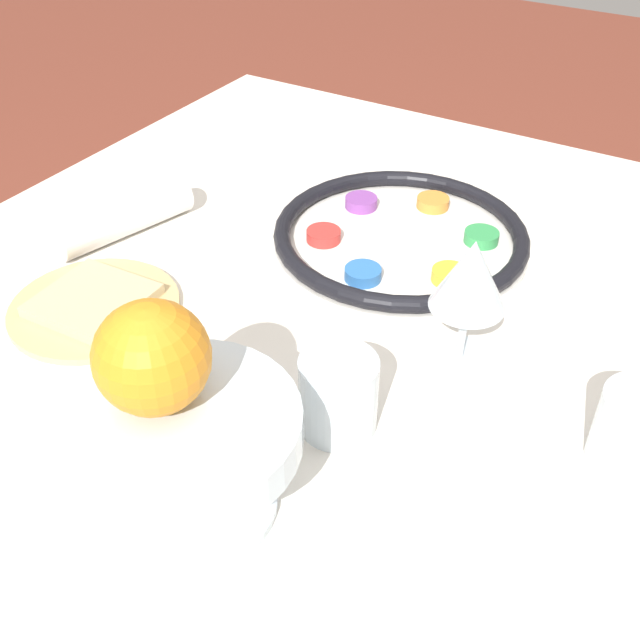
# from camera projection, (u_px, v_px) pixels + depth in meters

# --- Properties ---
(dining_table) EXTENTS (1.17, 1.02, 0.71)m
(dining_table) POSITION_uv_depth(u_px,v_px,m) (320.00, 534.00, 1.01)
(dining_table) COLOR silver
(dining_table) RESTS_ON ground_plane
(seder_plate) EXTENTS (0.31, 0.31, 0.03)m
(seder_plate) POSITION_uv_depth(u_px,v_px,m) (402.00, 237.00, 0.91)
(seder_plate) COLOR silver
(seder_plate) RESTS_ON dining_table
(wine_glass) EXTENTS (0.07, 0.07, 0.14)m
(wine_glass) POSITION_uv_depth(u_px,v_px,m) (470.00, 279.00, 0.70)
(wine_glass) COLOR silver
(wine_glass) RESTS_ON dining_table
(fruit_stand) EXTENTS (0.18, 0.18, 0.10)m
(fruit_stand) POSITION_uv_depth(u_px,v_px,m) (187.00, 441.00, 0.57)
(fruit_stand) COLOR silver
(fruit_stand) RESTS_ON dining_table
(orange_fruit) EXTENTS (0.09, 0.09, 0.09)m
(orange_fruit) POSITION_uv_depth(u_px,v_px,m) (152.00, 357.00, 0.53)
(orange_fruit) COLOR orange
(orange_fruit) RESTS_ON fruit_stand
(bread_plate) EXTENTS (0.18, 0.18, 0.02)m
(bread_plate) POSITION_uv_depth(u_px,v_px,m) (94.00, 305.00, 0.82)
(bread_plate) COLOR tan
(bread_plate) RESTS_ON dining_table
(napkin_roll) EXTENTS (0.19, 0.09, 0.05)m
(napkin_roll) POSITION_uv_depth(u_px,v_px,m) (123.00, 217.00, 0.94)
(napkin_roll) COLOR white
(napkin_roll) RESTS_ON dining_table
(cup_near) EXTENTS (0.07, 0.07, 0.08)m
(cup_near) POSITION_uv_depth(u_px,v_px,m) (338.00, 394.00, 0.66)
(cup_near) COLOR silver
(cup_near) RESTS_ON dining_table
(cup_mid) EXTENTS (0.07, 0.07, 0.08)m
(cup_mid) POSITION_uv_depth(u_px,v_px,m) (637.00, 432.00, 0.63)
(cup_mid) COLOR silver
(cup_mid) RESTS_ON dining_table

